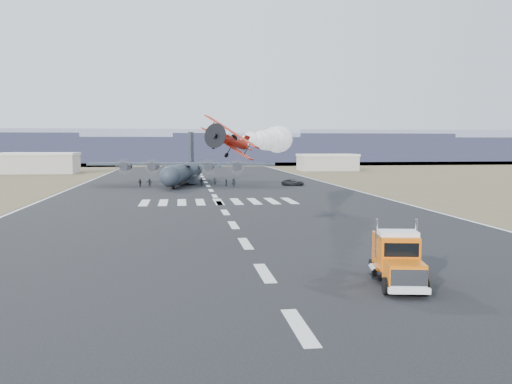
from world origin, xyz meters
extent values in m
plane|color=black|center=(0.00, 0.00, 0.00)|extent=(500.00, 500.00, 0.00)
cube|color=brown|center=(0.00, 230.00, 0.00)|extent=(500.00, 80.00, 0.00)
cube|color=gray|center=(-65.00, 260.00, 8.50)|extent=(150.00, 50.00, 17.00)
cube|color=gray|center=(0.00, 260.00, 6.50)|extent=(150.00, 50.00, 13.00)
cube|color=gray|center=(65.00, 260.00, 7.50)|extent=(150.00, 50.00, 15.00)
cube|color=gray|center=(130.00, 260.00, 8.50)|extent=(150.00, 50.00, 17.00)
cube|color=#A49D91|center=(-52.00, 145.00, 3.00)|extent=(24.00, 14.00, 6.00)
cube|color=beige|center=(-52.00, 145.00, 6.30)|extent=(24.50, 14.50, 0.80)
cube|color=#A49D91|center=(46.00, 150.00, 2.60)|extent=(20.00, 12.00, 5.20)
cube|color=beige|center=(46.00, 150.00, 5.50)|extent=(20.50, 12.50, 0.80)
cube|color=black|center=(8.60, -3.58, 0.57)|extent=(2.41, 7.09, 0.26)
cube|color=red|center=(8.02, -6.61, 1.39)|extent=(2.78, 2.87, 1.34)
cube|color=silver|center=(7.79, -7.88, 1.29)|extent=(2.25, 0.57, 1.13)
cube|color=white|center=(7.75, -8.08, 0.57)|extent=(2.59, 0.78, 0.36)
cube|color=red|center=(8.37, -4.79, 2.26)|extent=(2.87, 2.30, 2.26)
cube|color=black|center=(8.21, -5.65, 2.62)|extent=(2.25, 0.54, 0.93)
cube|color=white|center=(8.42, -4.49, 3.45)|extent=(2.83, 2.09, 0.51)
cube|color=red|center=(8.71, -2.97, 1.96)|extent=(2.91, 2.50, 2.68)
cylinder|color=black|center=(6.79, -6.80, 0.57)|extent=(0.61, 1.19, 1.13)
cylinder|color=black|center=(9.11, -7.23, 0.57)|extent=(0.61, 1.19, 1.13)
cylinder|color=black|center=(7.58, -2.55, 0.57)|extent=(0.61, 1.19, 1.13)
cylinder|color=black|center=(9.91, -2.99, 0.57)|extent=(0.61, 1.19, 1.13)
cylinder|color=black|center=(7.77, -1.54, 0.57)|extent=(0.61, 1.19, 1.13)
cylinder|color=black|center=(10.10, -1.97, 0.57)|extent=(0.61, 1.19, 1.13)
cylinder|color=#AF280B|center=(-1.23, 13.51, 9.84)|extent=(2.62, 5.32, 0.95)
sphere|color=black|center=(-1.16, 13.71, 10.21)|extent=(0.74, 0.74, 0.74)
cylinder|color=black|center=(-2.05, 11.10, 9.84)|extent=(1.21, 0.94, 1.06)
cylinder|color=black|center=(-2.17, 10.75, 9.84)|extent=(2.21, 0.78, 2.33)
cube|color=#AF280B|center=(-1.37, 13.11, 9.47)|extent=(5.62, 2.81, 3.24)
cube|color=#AF280B|center=(-1.47, 12.81, 10.74)|extent=(5.79, 2.87, 3.34)
cube|color=#AF280B|center=(-0.44, 15.81, 10.37)|extent=(0.41, 0.94, 1.06)
cube|color=#AF280B|center=(-0.44, 15.81, 9.84)|extent=(2.24, 1.39, 0.08)
cylinder|color=black|center=(-2.31, 12.98, 8.57)|extent=(0.27, 0.48, 0.47)
cylinder|color=black|center=(-0.70, 12.43, 8.57)|extent=(0.27, 0.48, 0.47)
sphere|color=white|center=(-0.37, 16.01, 9.84)|extent=(0.74, 0.74, 0.74)
sphere|color=white|center=(0.45, 18.42, 9.87)|extent=(1.02, 1.02, 1.02)
sphere|color=white|center=(1.27, 20.82, 9.90)|extent=(1.31, 1.31, 1.31)
sphere|color=white|center=(2.10, 23.23, 9.93)|extent=(1.59, 1.59, 1.59)
sphere|color=white|center=(2.92, 25.63, 9.97)|extent=(1.87, 1.87, 1.87)
sphere|color=white|center=(3.74, 28.04, 10.00)|extent=(2.15, 2.15, 2.15)
sphere|color=white|center=(4.56, 30.44, 10.03)|extent=(2.44, 2.44, 2.44)
sphere|color=white|center=(5.39, 32.85, 10.06)|extent=(2.72, 2.72, 2.72)
sphere|color=white|center=(6.21, 35.25, 10.09)|extent=(3.00, 3.00, 3.00)
sphere|color=white|center=(7.03, 37.66, 10.12)|extent=(3.28, 3.28, 3.28)
sphere|color=white|center=(7.86, 40.06, 10.16)|extent=(3.57, 3.57, 3.57)
sphere|color=white|center=(8.68, 42.47, 10.19)|extent=(3.85, 3.85, 3.85)
sphere|color=white|center=(9.50, 44.87, 10.22)|extent=(4.13, 4.13, 4.13)
cylinder|color=#202830|center=(-5.69, 88.94, 2.82)|extent=(9.51, 30.63, 4.33)
sphere|color=#202830|center=(-8.31, 74.00, 2.82)|extent=(4.33, 4.33, 4.33)
cone|color=#202830|center=(-3.07, 103.88, 2.82)|extent=(5.39, 7.15, 4.33)
cube|color=#202830|center=(-5.88, 87.88, 4.88)|extent=(43.47, 11.97, 0.54)
cylinder|color=#202830|center=(-18.77, 89.59, 4.33)|extent=(2.63, 4.39, 1.95)
cylinder|color=#3F3F44|center=(-19.15, 87.45, 4.33)|extent=(3.64, 0.69, 3.68)
cylinder|color=#202830|center=(-12.37, 88.46, 4.33)|extent=(2.63, 4.39, 1.95)
cylinder|color=#3F3F44|center=(-12.75, 86.33, 4.33)|extent=(3.64, 0.69, 3.68)
cylinder|color=#202830|center=(0.43, 86.22, 4.33)|extent=(2.63, 4.39, 1.95)
cylinder|color=#3F3F44|center=(0.06, 84.09, 4.33)|extent=(3.64, 0.69, 3.68)
cylinder|color=#202830|center=(6.84, 85.10, 4.33)|extent=(2.63, 4.39, 1.95)
cylinder|color=#3F3F44|center=(6.46, 82.96, 4.33)|extent=(3.64, 0.69, 3.68)
cube|color=#202830|center=(-3.44, 101.75, 8.23)|extent=(1.48, 4.91, 8.67)
cube|color=#202830|center=(-3.35, 102.28, 3.68)|extent=(15.50, 5.82, 0.38)
cube|color=#202830|center=(-7.85, 90.42, 1.19)|extent=(2.40, 6.63, 1.73)
cylinder|color=black|center=(-7.85, 90.42, 0.60)|extent=(0.74, 1.27, 1.19)
cube|color=#202830|center=(-3.15, 89.60, 1.19)|extent=(2.40, 6.63, 1.73)
cylinder|color=black|center=(-3.15, 89.60, 0.60)|extent=(0.74, 1.27, 1.19)
cylinder|color=black|center=(-7.75, 77.21, 0.49)|extent=(0.60, 1.04, 0.98)
imported|color=black|center=(19.32, 82.43, 0.72)|extent=(5.73, 4.24, 1.45)
imported|color=black|center=(5.90, 85.61, 0.83)|extent=(0.77, 0.74, 1.65)
imported|color=black|center=(-1.47, 85.38, 0.87)|extent=(0.99, 0.85, 1.74)
imported|color=black|center=(5.44, 79.64, 0.94)|extent=(1.34, 1.03, 1.88)
imported|color=black|center=(-15.16, 83.60, 0.93)|extent=(1.15, 1.18, 1.86)
imported|color=black|center=(4.04, 83.23, 0.79)|extent=(0.79, 0.90, 1.58)
imported|color=black|center=(-13.16, 85.10, 0.84)|extent=(1.60, 1.22, 1.68)
imported|color=black|center=(1.59, 85.43, 0.88)|extent=(0.66, 0.55, 1.76)
imported|color=black|center=(-6.06, 84.44, 0.80)|extent=(0.61, 0.85, 1.60)
camera|label=1|loc=(-6.04, -38.99, 9.56)|focal=38.00mm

